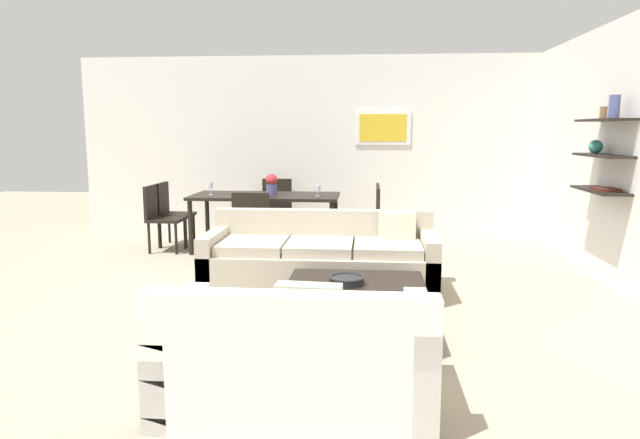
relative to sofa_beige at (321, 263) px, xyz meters
The scene contains 18 objects.
ground_plane 0.45m from the sofa_beige, 103.10° to the right, with size 18.00×18.00×0.00m, color tan.
back_wall_unit 3.37m from the sofa_beige, 85.96° to the left, with size 8.40×0.09×2.70m.
right_wall_shelf_unit 3.14m from the sofa_beige, ahead, with size 0.34×8.20×2.70m.
sofa_beige is the anchor object (origin of this frame).
loveseat_white 2.42m from the sofa_beige, 88.59° to the right, with size 1.56×0.90×0.78m.
coffee_table 1.23m from the sofa_beige, 72.37° to the right, with size 1.11×1.09×0.38m.
decorative_bowl 1.15m from the sofa_beige, 74.97° to the right, with size 0.29×0.29×0.06m.
dining_table 2.17m from the sofa_beige, 115.19° to the left, with size 1.95×0.90×0.75m.
dining_chair_head 2.94m from the sofa_beige, 108.06° to the left, with size 0.44×0.44×0.88m.
dining_chair_left_far 3.13m from the sofa_beige, 137.01° to the left, with size 0.44×0.44×0.88m.
dining_chair_foot 1.42m from the sofa_beige, 130.16° to the left, with size 0.44×0.44×0.88m.
dining_chair_right_far 2.19m from the sofa_beige, 77.55° to the left, with size 0.44×0.44×0.88m.
dining_chair_left_near 2.88m from the sofa_beige, 142.91° to the left, with size 0.44×0.44×0.88m.
dining_chair_right_near 1.81m from the sofa_beige, 74.77° to the left, with size 0.44×0.44×0.88m.
wine_glass_head 2.56m from the sofa_beige, 111.39° to the left, with size 0.07×0.07×0.17m.
wine_glass_left_near 2.50m from the sofa_beige, 131.66° to the left, with size 0.06×0.06×0.17m.
wine_glass_right_near 1.91m from the sofa_beige, 96.19° to the left, with size 0.07×0.07×0.14m.
centerpiece_vase 2.19m from the sofa_beige, 113.08° to the left, with size 0.16×0.16×0.28m.
Camera 1 is at (0.54, -5.22, 1.61)m, focal length 32.18 mm.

